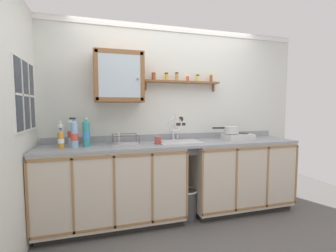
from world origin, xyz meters
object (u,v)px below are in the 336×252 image
wall_cabinet (119,77)px  dish_rack (125,143)px  bottle_juice_amber_3 (61,139)px  warning_sign (181,121)px  sink (179,144)px  bottle_water_clear_2 (71,133)px  trash_bin (188,203)px  bottle_detergent_teal_5 (86,133)px  saucepan (231,130)px  bottle_opaque_white_0 (61,135)px  hot_plate_stove (238,137)px  bottle_soda_green_4 (86,133)px  bottle_water_blue_1 (75,134)px  mug (158,140)px

wall_cabinet → dish_rack: bearing=-67.4°
bottle_juice_amber_3 → wall_cabinet: wall_cabinet is taller
bottle_juice_amber_3 → warning_sign: size_ratio=1.09×
sink → bottle_water_clear_2: bottle_water_clear_2 is taller
trash_bin → dish_rack: bearing=173.4°
wall_cabinet → bottle_detergent_teal_5: bearing=-160.6°
saucepan → bottle_opaque_white_0: bottle_opaque_white_0 is taller
sink → hot_plate_stove: size_ratio=1.41×
bottle_detergent_teal_5 → dish_rack: 0.44m
bottle_water_clear_2 → bottle_juice_amber_3: bottle_water_clear_2 is taller
bottle_soda_green_4 → warning_sign: (1.23, 0.17, 0.11)m
hot_plate_stove → trash_bin: (-0.74, -0.05, -0.82)m
bottle_opaque_white_0 → bottle_soda_green_4: bottle_soda_green_4 is taller
wall_cabinet → hot_plate_stove: bearing=-5.5°
saucepan → warning_sign: (-0.62, 0.28, 0.11)m
bottle_water_blue_1 → wall_cabinet: size_ratio=0.55×
bottle_opaque_white_0 → mug: 1.11m
sink → bottle_juice_amber_3: bearing=-176.1°
bottle_opaque_white_0 → mug: (1.10, -0.10, -0.09)m
saucepan → bottle_water_clear_2: 2.01m
dish_rack → mug: bearing=-8.5°
bottle_water_clear_2 → bottle_soda_green_4: bearing=9.2°
bottle_water_clear_2 → dish_rack: 0.61m
bottle_juice_amber_3 → warning_sign: warning_sign is taller
bottle_water_clear_2 → trash_bin: bearing=-6.3°
bottle_water_blue_1 → dish_rack: bottle_water_blue_1 is taller
hot_plate_stove → mug: (-1.11, -0.02, 0.00)m
sink → bottle_opaque_white_0: 1.40m
bottle_water_blue_1 → dish_rack: (0.55, 0.04, -0.13)m
trash_bin → bottle_juice_amber_3: bearing=179.5°
hot_plate_stove → bottle_soda_green_4: size_ratio=1.17×
sink → wall_cabinet: (-0.73, 0.09, 0.83)m
bottle_opaque_white_0 → bottle_soda_green_4: 0.27m
bottle_soda_green_4 → mug: size_ratio=2.65×
hot_plate_stove → trash_bin: hot_plate_stove is taller
bottle_juice_amber_3 → wall_cabinet: size_ratio=0.37×
mug → bottle_juice_amber_3: bearing=-179.1°
hot_plate_stove → bottle_soda_green_4: 1.95m
bottle_water_blue_1 → bottle_soda_green_4: 0.17m
bottle_detergent_teal_5 → saucepan: bearing=0.1°
bottle_juice_amber_3 → bottle_soda_green_4: 0.30m
saucepan → trash_bin: 1.12m
bottle_opaque_white_0 → bottle_soda_green_4: (0.27, 0.05, 0.01)m
sink → bottle_juice_amber_3: sink is taller
dish_rack → bottle_opaque_white_0: bearing=176.8°
mug → bottle_opaque_white_0: bearing=174.9°
wall_cabinet → bottle_soda_green_4: bearing=-176.6°
bottle_water_blue_1 → dish_rack: size_ratio=1.05×
sink → warning_sign: (0.11, 0.24, 0.28)m
dish_rack → warning_sign: size_ratio=1.56×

